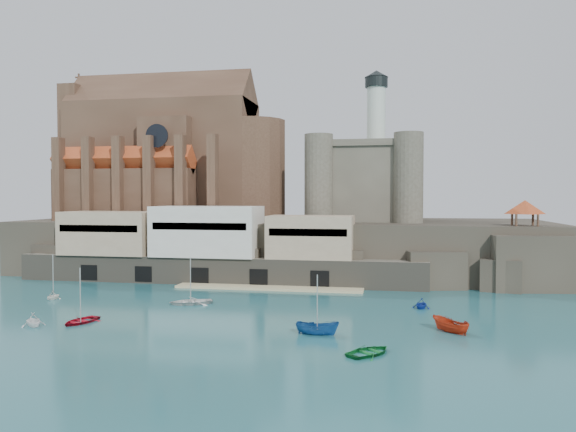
% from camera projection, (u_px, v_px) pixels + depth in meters
% --- Properties ---
extents(ground, '(300.00, 300.00, 0.00)m').
position_uv_depth(ground, '(223.00, 311.00, 71.82)').
color(ground, '#1B5259').
rests_on(ground, ground).
extents(promontory, '(100.00, 36.00, 10.00)m').
position_uv_depth(promontory, '(281.00, 246.00, 110.35)').
color(promontory, '#29251F').
rests_on(promontory, ground).
extents(quay, '(70.00, 12.00, 13.05)m').
position_uv_depth(quay, '(206.00, 247.00, 96.15)').
color(quay, '#666052').
rests_on(quay, ground).
extents(church, '(47.00, 25.93, 30.51)m').
position_uv_depth(church, '(171.00, 161.00, 116.61)').
color(church, '#452E20').
rests_on(church, promontory).
extents(castle_keep, '(21.20, 21.20, 29.30)m').
position_uv_depth(castle_keep, '(365.00, 178.00, 108.55)').
color(castle_keep, '#4E4A3D').
rests_on(castle_keep, promontory).
extents(rock_outcrop, '(14.50, 10.50, 8.70)m').
position_uv_depth(rock_outcrop, '(524.00, 263.00, 89.29)').
color(rock_outcrop, '#29251F').
rests_on(rock_outcrop, ground).
extents(pavilion, '(6.40, 6.40, 5.40)m').
position_uv_depth(pavilion, '(525.00, 209.00, 89.14)').
color(pavilion, '#452E20').
rests_on(pavilion, rock_outcrop).
extents(boat_0, '(3.74, 1.82, 5.03)m').
position_uv_depth(boat_0, '(81.00, 323.00, 65.26)').
color(boat_0, '#AC091B').
rests_on(boat_0, ground).
extents(boat_1, '(3.38, 3.44, 3.47)m').
position_uv_depth(boat_1, '(33.00, 326.00, 63.68)').
color(boat_1, white).
rests_on(boat_1, ground).
extents(boat_2, '(1.85, 1.81, 4.69)m').
position_uv_depth(boat_2, '(317.00, 334.00, 59.63)').
color(boat_2, navy).
rests_on(boat_2, ground).
extents(boat_3, '(3.48, 3.15, 5.11)m').
position_uv_depth(boat_3, '(370.00, 354.00, 52.23)').
color(boat_3, '#106C2B').
rests_on(boat_3, ground).
extents(boat_4, '(2.60, 1.62, 2.98)m').
position_uv_depth(boat_4, '(53.00, 299.00, 80.28)').
color(boat_4, white).
rests_on(boat_4, ground).
extents(boat_5, '(2.60, 2.60, 4.83)m').
position_uv_depth(boat_5, '(450.00, 332.00, 60.75)').
color(boat_5, '#B52F12').
rests_on(boat_5, ground).
extents(boat_6, '(3.02, 4.26, 5.85)m').
position_uv_depth(boat_6, '(191.00, 304.00, 76.63)').
color(boat_6, silver).
rests_on(boat_6, ground).
extents(boat_7, '(3.09, 2.30, 3.21)m').
position_uv_depth(boat_7, '(421.00, 308.00, 73.79)').
color(boat_7, '#112E9A').
rests_on(boat_7, ground).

